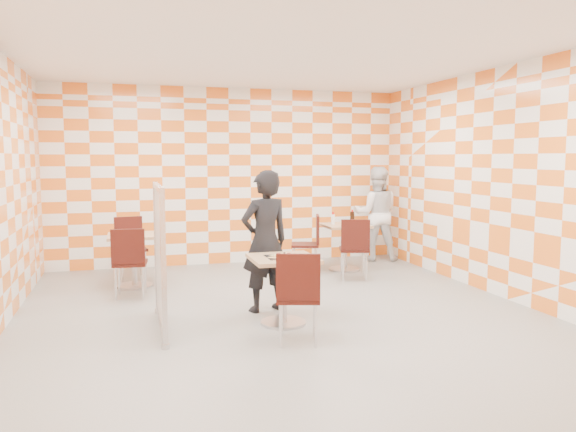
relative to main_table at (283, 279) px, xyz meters
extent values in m
plane|color=gray|center=(0.08, 0.23, -0.51)|extent=(7.00, 7.00, 0.00)
plane|color=white|center=(0.08, 0.23, 2.49)|extent=(7.00, 7.00, 0.00)
plane|color=white|center=(0.08, 3.73, 0.99)|extent=(6.00, 0.00, 6.00)
plane|color=white|center=(3.08, 0.23, 0.99)|extent=(0.00, 7.00, 7.00)
cube|color=tan|center=(0.00, 0.00, 0.22)|extent=(0.70, 0.70, 0.04)
cylinder|color=#A5A5AA|center=(0.00, 0.00, -0.14)|extent=(0.08, 0.08, 0.70)
cylinder|color=#A5A5AA|center=(0.00, 0.00, -0.49)|extent=(0.50, 0.50, 0.03)
cube|color=tan|center=(1.76, 2.59, 0.22)|extent=(0.70, 0.70, 0.04)
cylinder|color=#A5A5AA|center=(1.76, 2.59, -0.14)|extent=(0.08, 0.08, 0.70)
cylinder|color=#A5A5AA|center=(1.76, 2.59, -0.49)|extent=(0.50, 0.50, 0.03)
cube|color=tan|center=(-1.55, 2.30, 0.22)|extent=(0.70, 0.70, 0.04)
cylinder|color=#A5A5AA|center=(-1.55, 2.30, -0.14)|extent=(0.08, 0.08, 0.70)
cylinder|color=#A5A5AA|center=(-1.55, 2.30, -0.49)|extent=(0.50, 0.50, 0.03)
cube|color=#380F0B|center=(-0.02, -0.63, -0.06)|extent=(0.52, 0.52, 0.04)
cube|color=#380F0B|center=(-0.08, -0.82, 0.19)|extent=(0.41, 0.16, 0.45)
cylinder|color=silver|center=(0.19, -0.52, -0.29)|extent=(0.03, 0.03, 0.43)
cylinder|color=silver|center=(-0.14, -0.42, -0.29)|extent=(0.03, 0.03, 0.43)
cylinder|color=silver|center=(0.09, -0.84, -0.29)|extent=(0.03, 0.03, 0.43)
cylinder|color=silver|center=(-0.24, -0.75, -0.29)|extent=(0.03, 0.03, 0.43)
cube|color=#380F0B|center=(1.64, 1.93, -0.06)|extent=(0.53, 0.53, 0.04)
cube|color=#380F0B|center=(1.58, 1.74, 0.19)|extent=(0.41, 0.17, 0.45)
cylinder|color=silver|center=(1.86, 2.04, -0.29)|extent=(0.03, 0.03, 0.43)
cylinder|color=silver|center=(1.53, 2.14, -0.29)|extent=(0.03, 0.03, 0.43)
cylinder|color=silver|center=(1.75, 1.71, -0.29)|extent=(0.03, 0.03, 0.43)
cylinder|color=silver|center=(1.43, 1.82, -0.29)|extent=(0.03, 0.03, 0.43)
cube|color=#380F0B|center=(1.07, 2.55, -0.06)|extent=(0.53, 0.53, 0.04)
cube|color=#380F0B|center=(1.26, 2.49, 0.19)|extent=(0.16, 0.41, 0.45)
cylinder|color=silver|center=(0.95, 2.76, -0.29)|extent=(0.03, 0.03, 0.43)
cylinder|color=silver|center=(0.85, 2.44, -0.29)|extent=(0.03, 0.03, 0.43)
cylinder|color=silver|center=(1.28, 2.66, -0.29)|extent=(0.03, 0.03, 0.43)
cylinder|color=silver|center=(1.18, 2.34, -0.29)|extent=(0.03, 0.03, 0.43)
cube|color=#380F0B|center=(-1.60, 1.72, -0.06)|extent=(0.47, 0.47, 0.04)
cube|color=#380F0B|center=(-1.63, 1.52, 0.19)|extent=(0.42, 0.09, 0.45)
cylinder|color=silver|center=(-1.42, 1.87, -0.29)|extent=(0.03, 0.03, 0.43)
cylinder|color=silver|center=(-1.75, 1.91, -0.29)|extent=(0.03, 0.03, 0.43)
cylinder|color=silver|center=(-1.46, 1.53, -0.29)|extent=(0.03, 0.03, 0.43)
cylinder|color=silver|center=(-1.79, 1.57, -0.29)|extent=(0.03, 0.03, 0.43)
cube|color=#380F0B|center=(-1.58, 2.88, -0.06)|extent=(0.49, 0.49, 0.04)
cube|color=#380F0B|center=(-1.62, 3.07, 0.19)|extent=(0.42, 0.11, 0.45)
cylinder|color=silver|center=(-1.72, 2.68, -0.29)|extent=(0.03, 0.03, 0.43)
cylinder|color=silver|center=(-1.38, 2.74, -0.29)|extent=(0.03, 0.03, 0.43)
cylinder|color=silver|center=(-1.78, 3.01, -0.29)|extent=(0.03, 0.03, 0.43)
cylinder|color=silver|center=(-1.44, 3.07, -0.29)|extent=(0.03, 0.03, 0.43)
cube|color=white|center=(-1.31, 0.18, 0.29)|extent=(0.02, 1.30, 1.40)
cube|color=#B2B2B7|center=(-1.31, 0.18, 1.01)|extent=(0.05, 1.30, 0.05)
cube|color=#B2B2B7|center=(-1.31, 0.18, -0.43)|extent=(0.05, 1.30, 0.05)
cube|color=#B2B2B7|center=(-1.31, -0.47, 0.29)|extent=(0.05, 0.05, 1.50)
cylinder|color=#B2B2B7|center=(-1.31, -0.47, -0.48)|extent=(0.08, 0.08, 0.05)
cube|color=#B2B2B7|center=(-1.31, 0.83, 0.29)|extent=(0.05, 0.05, 1.50)
cylinder|color=#B2B2B7|center=(-1.31, 0.83, -0.48)|extent=(0.08, 0.08, 0.05)
imported|color=black|center=(-0.06, 0.58, 0.33)|extent=(0.70, 0.55, 1.68)
imported|color=white|center=(2.63, 3.28, 0.32)|extent=(0.97, 0.86, 1.67)
cube|color=silver|center=(0.00, -0.02, 0.24)|extent=(0.38, 0.34, 0.01)
cone|color=tan|center=(0.00, -0.02, 0.26)|extent=(0.40, 0.40, 0.02)
cone|color=#F2D88C|center=(0.00, 0.00, 0.27)|extent=(0.33, 0.33, 0.01)
cylinder|color=maroon|center=(-0.06, -0.12, 0.28)|extent=(0.04, 0.04, 0.01)
cylinder|color=maroon|center=(0.05, -0.11, 0.28)|extent=(0.04, 0.04, 0.01)
cylinder|color=maroon|center=(0.00, -0.04, 0.28)|extent=(0.04, 0.04, 0.01)
cylinder|color=maroon|center=(-0.05, 0.01, 0.28)|extent=(0.04, 0.04, 0.01)
cylinder|color=maroon|center=(0.06, -0.01, 0.28)|extent=(0.04, 0.04, 0.01)
torus|color=black|center=(0.05, -0.05, 0.28)|extent=(0.03, 0.03, 0.01)
torus|color=black|center=(-0.02, -0.08, 0.28)|extent=(0.03, 0.03, 0.01)
torus|color=black|center=(0.02, 0.02, 0.28)|extent=(0.03, 0.03, 0.01)
torus|color=black|center=(-0.07, -0.04, 0.28)|extent=(0.03, 0.03, 0.01)
cylinder|color=white|center=(1.58, 2.66, 0.32)|extent=(0.06, 0.06, 0.16)
cylinder|color=red|center=(1.58, 2.66, 0.42)|extent=(0.04, 0.04, 0.04)
cylinder|color=black|center=(1.90, 2.63, 0.34)|extent=(0.07, 0.07, 0.20)
cylinder|color=red|center=(1.90, 2.63, 0.46)|extent=(0.03, 0.03, 0.03)
camera|label=1|loc=(-1.61, -5.81, 1.32)|focal=35.00mm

